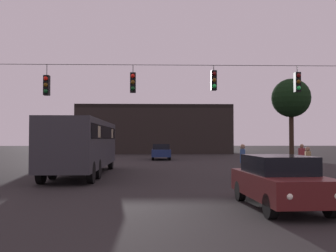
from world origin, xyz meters
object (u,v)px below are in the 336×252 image
(car_near_right, at_px, (279,181))
(pedestrian_crossing_left, at_px, (308,162))
(pedestrian_crossing_right, at_px, (302,157))
(city_bus, at_px, (83,142))
(car_far_left, at_px, (161,151))
(tree_left_silhouette, at_px, (291,99))
(pedestrian_crossing_center, at_px, (243,160))

(car_near_right, relative_size, pedestrian_crossing_left, 2.69)
(pedestrian_crossing_left, bearing_deg, pedestrian_crossing_right, 73.71)
(city_bus, bearing_deg, car_far_left, 74.18)
(city_bus, height_order, tree_left_silhouette, tree_left_silhouette)
(car_near_right, xyz_separation_m, pedestrian_crossing_left, (3.57, 6.89, 0.13))
(car_far_left, xyz_separation_m, pedestrian_crossing_right, (7.72, -16.19, 0.18))
(car_near_right, xyz_separation_m, pedestrian_crossing_right, (4.54, 10.20, 0.18))
(car_far_left, relative_size, pedestrian_crossing_center, 2.47)
(city_bus, distance_m, pedestrian_crossing_right, 12.27)
(car_far_left, bearing_deg, car_near_right, -83.12)
(pedestrian_crossing_left, bearing_deg, tree_left_silhouette, 72.66)
(pedestrian_crossing_right, relative_size, tree_left_silhouette, 0.22)
(pedestrian_crossing_center, distance_m, pedestrian_crossing_right, 5.14)
(city_bus, height_order, pedestrian_crossing_center, city_bus)
(city_bus, distance_m, tree_left_silhouette, 23.52)
(car_near_right, height_order, tree_left_silhouette, tree_left_silhouette)
(car_far_left, bearing_deg, tree_left_silhouette, -1.95)
(city_bus, relative_size, car_far_left, 2.54)
(car_far_left, relative_size, tree_left_silhouette, 0.55)
(car_near_right, distance_m, pedestrian_crossing_left, 7.76)
(car_far_left, distance_m, pedestrian_crossing_center, 19.72)
(pedestrian_crossing_right, height_order, tree_left_silhouette, tree_left_silhouette)
(car_near_right, height_order, pedestrian_crossing_left, pedestrian_crossing_left)
(pedestrian_crossing_right, distance_m, tree_left_silhouette, 17.26)
(car_near_right, relative_size, tree_left_silhouette, 0.56)
(car_near_right, bearing_deg, car_far_left, 96.88)
(tree_left_silhouette, bearing_deg, city_bus, -138.02)
(pedestrian_crossing_left, bearing_deg, car_far_left, 109.10)
(pedestrian_crossing_left, bearing_deg, pedestrian_crossing_center, 177.58)
(pedestrian_crossing_center, bearing_deg, tree_left_silhouette, 64.51)
(pedestrian_crossing_left, bearing_deg, car_near_right, -117.41)
(car_near_right, distance_m, pedestrian_crossing_center, 7.04)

